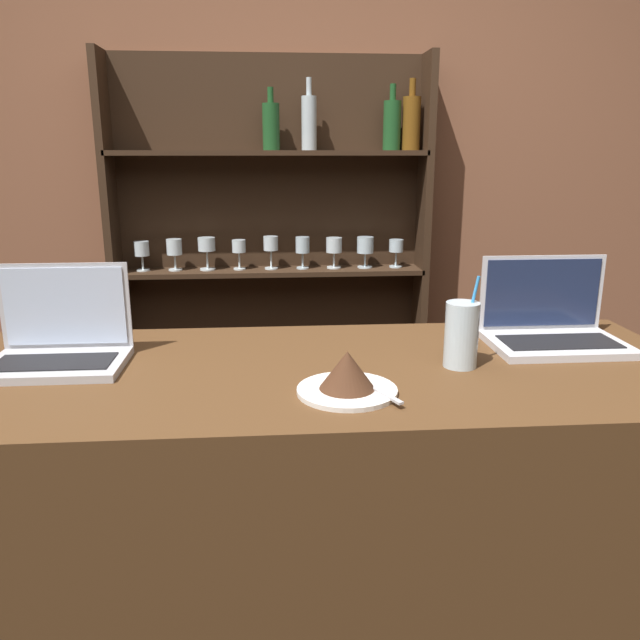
% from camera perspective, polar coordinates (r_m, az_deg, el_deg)
% --- Properties ---
extents(bar_counter, '(1.84, 0.69, 1.08)m').
position_cam_1_polar(bar_counter, '(1.66, -2.22, -22.12)').
color(bar_counter, '#4C3019').
rests_on(bar_counter, ground_plane).
extents(back_wall, '(7.00, 0.06, 2.70)m').
position_cam_1_polar(back_wall, '(2.72, -3.61, 11.00)').
color(back_wall, brown).
rests_on(back_wall, ground_plane).
extents(back_shelf, '(1.31, 0.18, 1.93)m').
position_cam_1_polar(back_shelf, '(2.68, -4.11, 3.75)').
color(back_shelf, '#332114').
rests_on(back_shelf, ground_plane).
extents(laptop_near, '(0.30, 0.21, 0.22)m').
position_cam_1_polar(laptop_near, '(1.53, -22.73, -1.92)').
color(laptop_near, '#ADADB2').
rests_on(laptop_near, bar_counter).
extents(laptop_far, '(0.33, 0.23, 0.21)m').
position_cam_1_polar(laptop_far, '(1.67, 20.41, -0.53)').
color(laptop_far, silver).
rests_on(laptop_far, bar_counter).
extents(cake_plate, '(0.20, 0.20, 0.09)m').
position_cam_1_polar(cake_plate, '(1.25, 2.52, -5.15)').
color(cake_plate, silver).
rests_on(cake_plate, bar_counter).
extents(water_glass, '(0.08, 0.08, 0.21)m').
position_cam_1_polar(water_glass, '(1.42, 12.80, -1.31)').
color(water_glass, silver).
rests_on(water_glass, bar_counter).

